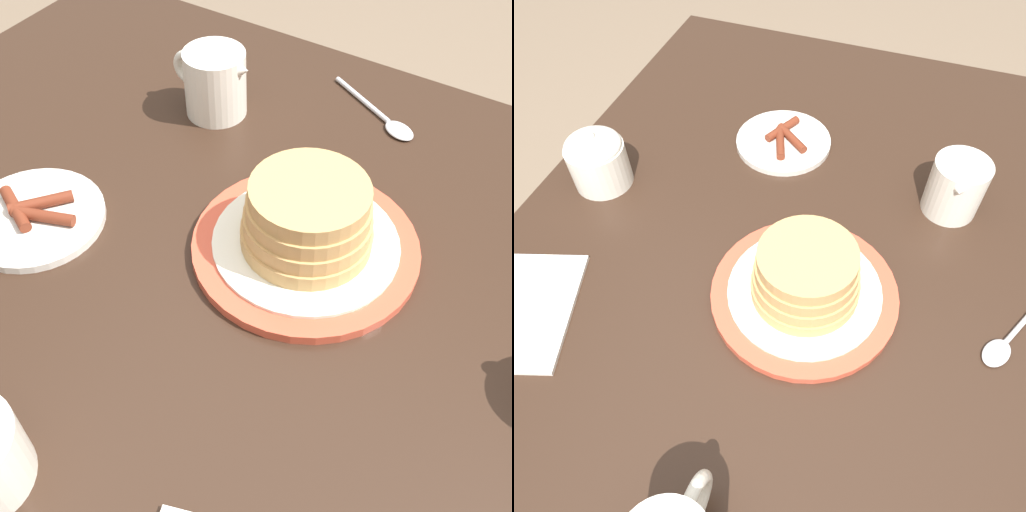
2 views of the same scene
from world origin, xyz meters
TOP-DOWN VIEW (x-y plane):
  - ground_plane at (0.00, 0.00)m, footprint 8.00×8.00m
  - dining_table at (0.00, 0.00)m, footprint 1.21×0.85m
  - pancake_plate at (-0.03, -0.04)m, footprint 0.25×0.25m
  - side_plate_bacon at (0.25, 0.09)m, footprint 0.16×0.16m
  - creamer_pitcher at (0.19, -0.20)m, footprint 0.12×0.08m
  - spoon at (-0.01, -0.30)m, footprint 0.15×0.09m

SIDE VIEW (x-z plane):
  - ground_plane at x=0.00m, z-range 0.00..0.00m
  - dining_table at x=0.00m, z-range 0.24..0.99m
  - spoon at x=-0.01m, z-range 0.75..0.76m
  - side_plate_bacon at x=0.25m, z-range 0.74..0.77m
  - pancake_plate at x=-0.03m, z-range 0.74..0.83m
  - creamer_pitcher at x=0.19m, z-range 0.75..0.85m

